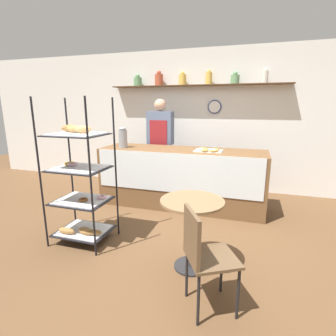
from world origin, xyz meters
TOP-DOWN VIEW (x-y plane):
  - ground_plane at (0.00, 0.00)m, footprint 14.00×14.00m
  - back_wall at (-0.00, 2.28)m, footprint 10.00×0.30m
  - display_counter at (0.00, 1.13)m, footprint 2.69×0.78m
  - pastry_rack at (-0.85, -0.40)m, footprint 0.68×0.56m
  - person_worker at (-0.58, 1.73)m, footprint 0.48×0.23m
  - cafe_table at (0.55, -0.55)m, footprint 0.64×0.64m
  - cafe_chair at (0.76, -1.09)m, footprint 0.52×0.52m
  - coffee_carafe at (-0.99, 1.01)m, footprint 0.14×0.14m
  - donut_tray_counter at (0.45, 1.05)m, footprint 0.43×0.30m

SIDE VIEW (x-z plane):
  - ground_plane at x=0.00m, z-range 0.00..0.00m
  - display_counter at x=0.00m, z-range 0.00..0.96m
  - cafe_chair at x=0.76m, z-range 0.10..0.97m
  - cafe_table at x=0.55m, z-range 0.18..0.93m
  - pastry_rack at x=-0.85m, z-range -0.11..1.63m
  - person_worker at x=-0.58m, z-range 0.08..1.85m
  - donut_tray_counter at x=0.45m, z-range 0.95..1.00m
  - coffee_carafe at x=-0.99m, z-range 0.95..1.30m
  - back_wall at x=0.00m, z-range 0.02..2.72m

